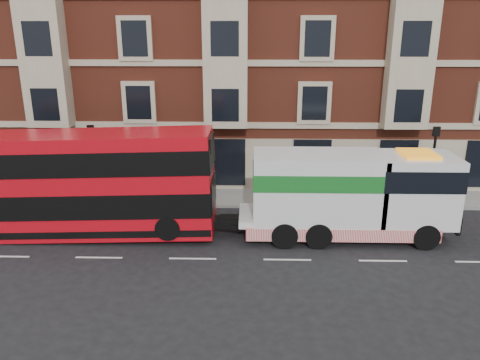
{
  "coord_description": "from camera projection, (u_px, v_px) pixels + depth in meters",
  "views": [
    {
      "loc": [
        2.45,
        -17.77,
        9.17
      ],
      "look_at": [
        1.91,
        4.0,
        2.24
      ],
      "focal_mm": 35.0,
      "sensor_mm": 36.0,
      "label": 1
    }
  ],
  "objects": [
    {
      "name": "sidewalk",
      "position": [
        208.0,
        197.0,
        26.89
      ],
      "size": [
        90.0,
        3.0,
        0.15
      ],
      "primitive_type": "cube",
      "color": "slate",
      "rests_on": "ground"
    },
    {
      "name": "lamp_post_west",
      "position": [
        93.0,
        159.0,
        25.0
      ],
      "size": [
        0.35,
        0.15,
        4.35
      ],
      "color": "black",
      "rests_on": "sidewalk"
    },
    {
      "name": "lamp_post_east",
      "position": [
        433.0,
        161.0,
        24.58
      ],
      "size": [
        0.35,
        0.15,
        4.35
      ],
      "color": "black",
      "rests_on": "sidewalk"
    },
    {
      "name": "tow_truck",
      "position": [
        346.0,
        194.0,
        21.25
      ],
      "size": [
        9.61,
        2.84,
        4.0
      ],
      "color": "silver",
      "rests_on": "ground"
    },
    {
      "name": "victorian_terrace",
      "position": [
        223.0,
        17.0,
        30.99
      ],
      "size": [
        45.0,
        12.0,
        20.4
      ],
      "color": "maroon",
      "rests_on": "ground"
    },
    {
      "name": "double_decker_bus",
      "position": [
        82.0,
        182.0,
        21.4
      ],
      "size": [
        12.0,
        2.75,
        4.86
      ],
      "color": "red",
      "rests_on": "ground"
    },
    {
      "name": "ground",
      "position": [
        193.0,
        259.0,
        19.77
      ],
      "size": [
        120.0,
        120.0,
        0.0
      ],
      "primitive_type": "plane",
      "color": "black",
      "rests_on": "ground"
    }
  ]
}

